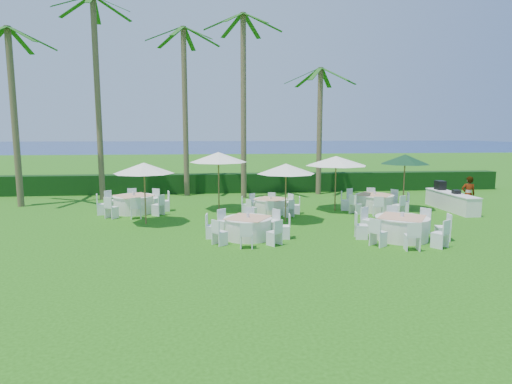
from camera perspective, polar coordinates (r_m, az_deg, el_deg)
The scene contains 20 objects.
ground at distance 15.71m, azimuth 1.53°, elevation -6.09°, with size 120.00×120.00×0.00m, color #20540E.
hedge at distance 27.37m, azimuth -1.80°, elevation 1.23°, with size 34.00×1.00×1.20m, color black.
ocean at distance 117.19m, azimuth -5.14°, elevation 6.10°, with size 260.00×260.00×0.00m, color #080F52.
banquet_table_b at distance 15.53m, azimuth -1.08°, elevation -4.73°, with size 3.07×3.07×0.93m.
banquet_table_c at distance 16.22m, azimuth 18.86°, elevation -4.50°, with size 3.31×3.31×0.99m.
banquet_table_d at distance 21.18m, azimuth -15.97°, elevation -1.50°, with size 3.35×3.35×1.01m.
banquet_table_e at distance 20.26m, azimuth 1.98°, elevation -1.83°, with size 2.78×2.78×0.85m.
banquet_table_f at distance 21.67m, azimuth 15.50°, elevation -1.32°, with size 3.21×3.21×0.97m.
umbrella_a at distance 18.24m, azimuth -14.71°, elevation 3.10°, with size 2.49×2.49×2.58m.
umbrella_b at distance 18.18m, azimuth 4.01°, elevation 3.11°, with size 2.49×2.49×2.50m.
umbrella_c at distance 20.93m, azimuth -5.04°, elevation 4.64°, with size 2.78×2.78×2.86m.
umbrella_d at distance 21.09m, azimuth 10.63°, elevation 4.10°, with size 3.01×3.01×2.67m.
umbrella_green at distance 22.10m, azimuth 19.26°, elevation 4.14°, with size 2.39×2.39×2.75m.
buffet_table at distance 23.18m, azimuth 24.55°, elevation -1.06°, with size 0.80×3.75×1.33m.
staff_person at distance 22.82m, azimuth 26.44°, elevation -0.28°, with size 0.63×0.42×1.74m, color gray.
palm_a at distance 25.85m, azimuth -20.39°, elevation 12.42°, with size 4.16×4.40×11.11m.
palm_b at distance 26.20m, azimuth -9.45°, elevation 11.39°, with size 4.29×4.34×9.91m.
palm_c at distance 24.91m, azimuth -1.68°, elevation 12.26°, with size 4.40×3.95×10.40m.
palm_d at distance 26.62m, azimuth 8.48°, elevation 8.88°, with size 4.40×3.95×7.67m.
palm_f at distance 25.05m, azimuth -29.59°, elevation 9.56°, with size 4.15×4.40×8.99m.
Camera 1 is at (-2.03, -15.10, 3.83)m, focal length 30.00 mm.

